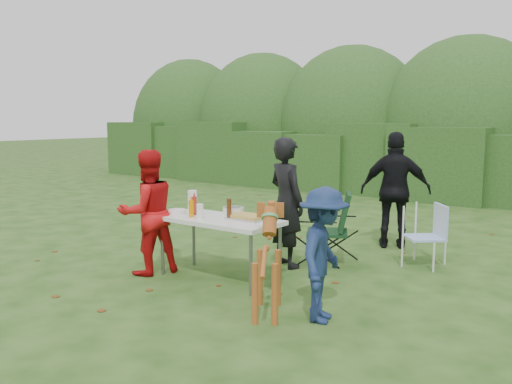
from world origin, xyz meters
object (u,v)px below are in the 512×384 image
Objects in this scene: person_red_jacket at (148,212)px; camping_chair at (327,228)px; paper_towel_roll at (192,201)px; child at (323,255)px; folding_table at (219,222)px; beer_bottle at (229,209)px; person_cook at (286,202)px; lawn_chair at (425,235)px; person_black_puffy at (395,190)px; dog at (267,264)px; ketchup_bottle at (194,206)px; mustard_bottle at (191,209)px.

person_red_jacket reaches higher than camping_chair.
paper_towel_roll is at bearing 13.48° from camping_chair.
folding_table is at bearing 58.48° from child.
camping_chair is 4.01× the size of beer_bottle.
folding_table is 1.56× the size of camping_chair.
person_cook is at bearing 39.71° from paper_towel_roll.
lawn_chair is at bearing 51.02° from beer_bottle.
lawn_chair is (0.10, 2.47, -0.23)m from child.
person_black_puffy is at bearing 57.22° from paper_towel_roll.
lawn_chair is (1.44, 1.07, -0.43)m from person_cook.
camping_chair is at bearing 51.34° from person_black_puffy.
person_red_jacket is 0.89× the size of person_black_puffy.
dog reaches higher than camping_chair.
folding_table is 0.22m from beer_bottle.
person_black_puffy reaches higher than dog.
person_red_jacket is at bearing 18.93° from camping_chair.
paper_towel_roll is at bearing 57.93° from child.
child is 2.48m from lawn_chair.
person_cook is 1.81m from dog.
person_red_jacket is at bearing -116.05° from paper_towel_roll.
paper_towel_roll is (-0.74, 0.17, 0.01)m from beer_bottle.
dog is 2.03m from camping_chair.
person_cook is 6.44× the size of paper_towel_roll.
dog is 4.43× the size of beer_bottle.
person_red_jacket is at bearing -158.53° from folding_table.
paper_towel_roll is (-0.21, 0.19, 0.02)m from ketchup_bottle.
folding_table is 2.96m from person_black_puffy.
person_red_jacket is 6.98× the size of ketchup_bottle.
person_cook is at bearing 53.43° from ketchup_bottle.
lawn_chair is 2.62m from beer_bottle.
person_black_puffy reaches higher than mustard_bottle.
beer_bottle is at bearing 11.11° from lawn_chair.
child reaches higher than dog.
child is 2.00m from mustard_bottle.
person_black_puffy is at bearing -90.55° from person_cook.
person_red_jacket is at bearing 71.06° from child.
dog reaches higher than paper_towel_roll.
folding_table is 1.31m from dog.
child is at bearing 155.20° from person_cook.
person_red_jacket is 1.06m from beer_bottle.
person_red_jacket is 1.20× the size of child.
mustard_bottle is 0.91× the size of ketchup_bottle.
mustard_bottle is (-1.45, 0.48, 0.34)m from dog.
beer_bottle is 0.76m from paper_towel_roll.
dog is 1.96m from paper_towel_roll.
camping_chair is at bearing 62.70° from folding_table.
paper_towel_roll is (-0.93, -0.77, 0.03)m from person_cook.
mustard_bottle is (-2.07, -2.18, 0.43)m from lawn_chair.
person_red_jacket is 2.32m from camping_chair.
mustard_bottle is at bearing -48.55° from paper_towel_roll.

